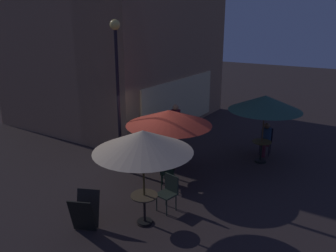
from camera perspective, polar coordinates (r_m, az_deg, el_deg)
ground_plane at (r=10.84m, az=-3.50°, el=-8.35°), size 60.00×60.00×0.00m
cafe_building at (r=14.99m, az=-8.24°, el=16.54°), size 8.18×7.70×9.05m
street_lamp_near_corner at (r=10.40m, az=-8.56°, el=8.64°), size 0.31×0.31×4.73m
menu_sandwich_board at (r=8.31m, az=-13.82°, el=-13.90°), size 0.81×0.76×0.88m
cafe_table_0 at (r=12.06m, az=15.46°, el=-3.58°), size 0.64×0.64×0.75m
cafe_table_1 at (r=10.52m, az=0.15°, el=-5.93°), size 0.72×0.72×0.74m
cafe_table_2 at (r=8.29m, az=-4.00°, el=-12.97°), size 0.65×0.65×0.76m
patio_umbrella_0 at (r=11.61m, az=16.08°, el=3.72°), size 2.41×2.41×2.35m
patio_umbrella_1 at (r=10.05m, az=0.16°, el=1.41°), size 2.59×2.59×2.17m
patio_umbrella_2 at (r=7.61m, az=-4.25°, el=-2.60°), size 2.30×2.30×2.37m
cafe_chair_0 at (r=12.86m, az=16.24°, el=-2.07°), size 0.44×0.44×0.96m
cafe_chair_1 at (r=9.77m, az=-0.16°, el=-7.43°), size 0.53×0.53×1.00m
cafe_chair_2 at (r=11.28m, az=0.56°, el=-4.20°), size 0.59×0.59×0.91m
cafe_chair_3 at (r=8.80m, az=0.15°, el=-10.67°), size 0.51×0.51×0.94m
patron_seated_0 at (r=12.68m, az=16.16°, el=-1.77°), size 0.54×0.38×1.20m
patron_seated_1 at (r=9.86m, az=-0.10°, el=-6.47°), size 0.52×0.46×1.27m
patron_standing_2 at (r=12.56m, az=1.29°, el=-0.24°), size 0.35×0.35×1.77m
patron_standing_3 at (r=11.45m, az=-3.34°, el=-2.23°), size 0.34×0.34×1.70m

